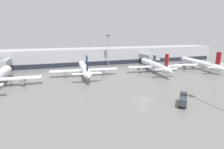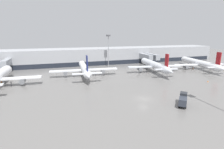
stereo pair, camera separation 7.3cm
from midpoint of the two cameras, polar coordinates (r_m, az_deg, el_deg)
The scene contains 10 objects.
ground_plane at distance 48.46m, azimuth 10.36°, elevation -7.83°, with size 320.00×320.00×0.00m, color slate.
terminal_building at distance 104.54m, azimuth -5.98°, elevation 6.06°, with size 160.00×28.54×9.00m.
parked_jet_0 at distance 97.74m, azimuth 26.75°, elevation 3.26°, with size 25.78×36.40×9.65m.
parked_jet_1 at distance 72.92m, azimuth -8.95°, elevation 1.84°, with size 27.80×32.30×9.85m.
parked_jet_3 at distance 81.99m, azimuth 13.73°, elevation 2.95°, with size 24.97×33.85×9.60m.
service_truck_0 at distance 46.34m, azimuth 22.24°, elevation -7.52°, with size 4.81×5.02×2.85m.
traffic_cone_1 at distance 72.91m, azimuth 28.87°, elevation -1.94°, with size 0.39×0.39×0.56m.
traffic_cone_2 at distance 97.21m, azimuth 25.01°, elevation 1.93°, with size 0.47×0.47×0.78m.
traffic_cone_3 at distance 74.94m, azimuth -32.43°, elevation -1.97°, with size 0.43×0.43×0.61m.
apron_light_mast_0 at distance 92.26m, azimuth -1.17°, elevation 10.75°, with size 1.80×1.80×16.78m.
Camera 2 is at (-22.22, -39.52, 17.10)m, focal length 28.00 mm.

